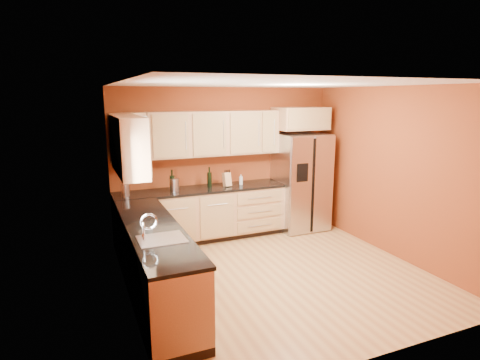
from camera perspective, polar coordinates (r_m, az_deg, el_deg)
The scene contains 23 objects.
floor at distance 5.81m, azimuth 5.20°, elevation -13.11°, with size 4.00×4.00×0.00m, color #AF7744.
ceiling at distance 5.27m, azimuth 5.74°, elevation 13.45°, with size 4.00×4.00×0.00m, color white.
wall_back at distance 7.18m, azimuth -2.10°, elevation 2.66°, with size 4.00×0.04×2.60m, color maroon.
wall_front at distance 3.81m, azimuth 19.88°, elevation -6.41°, with size 4.00×0.04×2.60m, color maroon.
wall_left at distance 4.80m, azimuth -16.10°, elevation -2.46°, with size 0.04×4.00×2.60m, color maroon.
wall_right at distance 6.57m, azimuth 21.03°, elevation 0.99°, with size 0.04×4.00×2.60m, color maroon.
base_cabinets_back at distance 6.93m, azimuth -5.44°, elevation -5.04°, with size 2.90×0.60×0.88m, color #AF7F55.
base_cabinets_left at distance 5.12m, azimuth -12.14°, elevation -11.54°, with size 0.60×2.80×0.88m, color #AF7F55.
countertop_back at distance 6.80m, azimuth -5.49°, elevation -1.36°, with size 2.90×0.62×0.04m, color black.
countertop_left at distance 4.95m, azimuth -12.26°, elevation -6.64°, with size 0.62×2.80×0.04m, color black.
upper_cabinets_back at distance 6.88m, azimuth -3.60°, elevation 6.64°, with size 2.30×0.33×0.75m, color #AF7F55.
upper_cabinets_left at distance 5.44m, azimuth -15.63°, elevation 4.84°, with size 0.33×1.35×0.75m, color #AF7F55.
corner_upper_cabinet at distance 6.39m, azimuth -15.27°, elevation 5.85°, with size 0.62×0.33×0.75m, color #AF7F55.
over_fridge_cabinet at distance 7.43m, azimuth 8.60°, elevation 8.66°, with size 0.92×0.60×0.40m, color #AF7F55.
refrigerator at distance 7.52m, azimuth 8.62°, elevation -0.24°, with size 0.90×0.75×1.78m, color silver.
window at distance 4.26m, azimuth -15.20°, elevation -0.73°, with size 0.03×0.90×1.00m, color white.
sink_faucet at distance 4.43m, azimuth -11.13°, elevation -6.49°, with size 0.50×0.42×0.30m, color silver, non-canonical shape.
canister_left at distance 6.61m, azimuth -9.27°, elevation -0.72°, with size 0.13×0.13×0.21m, color silver.
canister_right at distance 6.48m, azimuth -15.97°, elevation -1.37°, with size 0.12×0.12×0.20m, color silver.
wine_bottle_a at distance 6.86m, azimuth -4.37°, elevation 0.43°, with size 0.08×0.08×0.35m, color black, non-canonical shape.
wine_bottle_b at distance 6.63m, azimuth -9.63°, elevation -0.06°, with size 0.08×0.08×0.35m, color black, non-canonical shape.
knife_block at distance 6.91m, azimuth -1.87°, elevation 0.08°, with size 0.12×0.11×0.24m, color tan.
soap_dispenser at distance 7.03m, azimuth 0.13°, elevation 0.05°, with size 0.06×0.06×0.18m, color silver.
Camera 1 is at (-2.51, -4.63, 2.45)m, focal length 30.00 mm.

